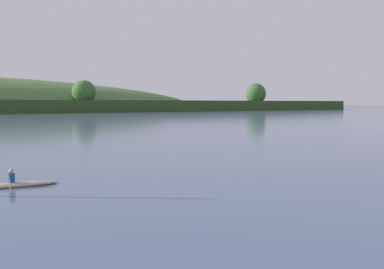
% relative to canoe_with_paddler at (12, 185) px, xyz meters
% --- Properties ---
extents(canoe_with_paddler, '(4.45, 1.62, 1.02)m').
position_rel_canoe_with_paddler_xyz_m(canoe_with_paddler, '(0.00, 0.00, 0.00)').
color(canoe_with_paddler, gray).
rests_on(canoe_with_paddler, ground).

